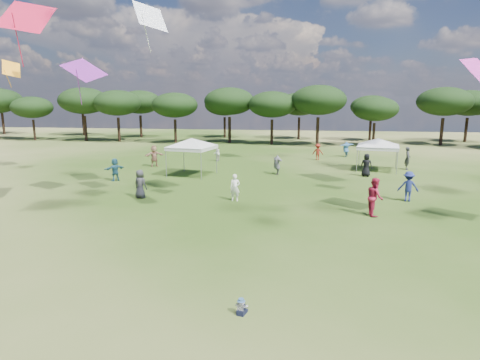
# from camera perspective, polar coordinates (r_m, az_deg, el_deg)

# --- Properties ---
(tree_line) EXTENTS (108.78, 17.63, 7.77)m
(tree_line) POSITION_cam_1_polar(r_m,az_deg,el_deg) (55.18, 10.08, 10.85)
(tree_line) COLOR black
(tree_line) RESTS_ON ground
(tent_left) EXTENTS (6.02, 6.02, 3.15)m
(tent_left) POSITION_cam_1_polar(r_m,az_deg,el_deg) (30.56, -6.92, 5.68)
(tent_left) COLOR gray
(tent_left) RESTS_ON ground
(tent_right) EXTENTS (6.31, 6.31, 2.92)m
(tent_right) POSITION_cam_1_polar(r_m,az_deg,el_deg) (34.58, 19.08, 5.42)
(tent_right) COLOR gray
(tent_right) RESTS_ON ground
(toddler) EXTENTS (0.34, 0.37, 0.47)m
(toddler) POSITION_cam_1_polar(r_m,az_deg,el_deg) (11.24, 0.21, -17.65)
(toddler) COLOR black
(toddler) RESTS_ON ground
(festival_crowd) EXTENTS (29.85, 22.92, 1.91)m
(festival_crowd) POSITION_cam_1_polar(r_m,az_deg,el_deg) (30.51, 8.72, 2.09)
(festival_crowd) COLOR #515157
(festival_crowd) RESTS_ON ground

